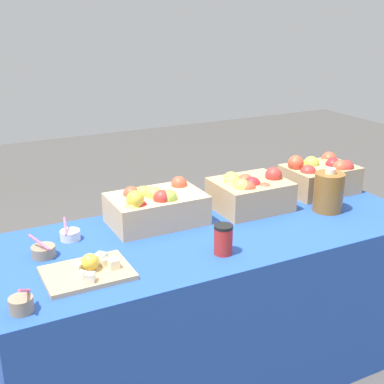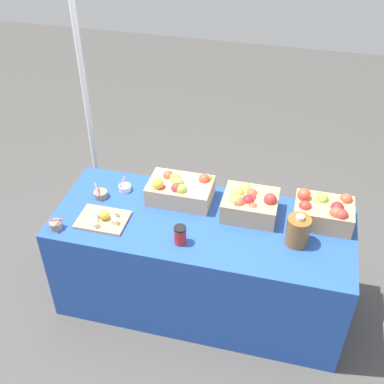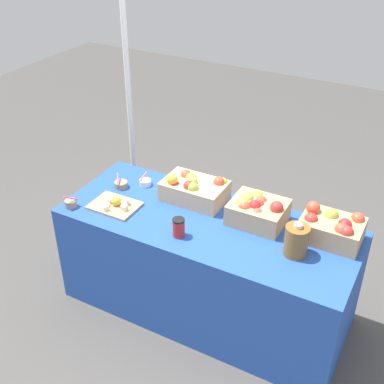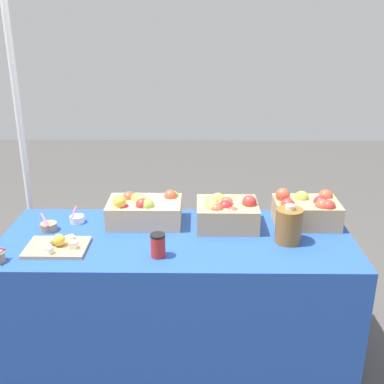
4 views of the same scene
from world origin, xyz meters
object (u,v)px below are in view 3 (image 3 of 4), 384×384
Objects in this scene: sample_bowl_far at (145,182)px; cider_jug at (296,240)px; apple_crate_left at (333,228)px; apple_crate_middle at (257,210)px; cutting_board_front at (115,205)px; sample_bowl_near at (71,203)px; tent_pole at (129,102)px; apple_crate_right at (194,189)px; sample_bowl_mid at (121,184)px; coffee_cup at (179,227)px.

cider_jug is at bearing -11.28° from sample_bowl_far.
apple_crate_left is 0.27m from cider_jug.
cutting_board_front is at bearing -161.61° from apple_crate_middle.
tent_pole is at bearing 100.23° from sample_bowl_near.
apple_crate_left is at bearing 57.07° from cider_jug.
cutting_board_front is 3.46× the size of sample_bowl_far.
apple_crate_right is at bearing 39.00° from cutting_board_front.
apple_crate_middle is 1.21m from sample_bowl_near.
apple_crate_left is 0.47m from apple_crate_middle.
tent_pole reaches higher than apple_crate_left.
sample_bowl_mid is 0.17m from sample_bowl_far.
apple_crate_right is at bearing 105.70° from coffee_cup.
sample_bowl_near is 1.04m from tent_pole.
sample_bowl_far is 0.43× the size of cider_jug.
cider_jug is at bearing -5.56° from sample_bowl_mid.
cider_jug is (1.45, 0.23, 0.07)m from sample_bowl_near.
sample_bowl_near is (-1.60, -0.46, -0.06)m from apple_crate_left.
apple_crate_middle reaches higher than coffee_cup.
apple_crate_right is 4.19× the size of sample_bowl_mid.
sample_bowl_near is at bearing -163.86° from apple_crate_left.
sample_bowl_far reaches higher than cutting_board_front.
sample_bowl_near is 0.51× the size of cider_jug.
apple_crate_left reaches higher than coffee_cup.
sample_bowl_far is (-0.39, 0.00, -0.06)m from apple_crate_right.
tent_pole reaches higher than cider_jug.
apple_crate_middle is 0.37m from cider_jug.
apple_crate_middle is 3.16× the size of sample_bowl_near.
tent_pole is (-1.31, 0.54, 0.27)m from apple_crate_middle.
cutting_board_front is at bearing -93.14° from sample_bowl_far.
sample_bowl_far is at bearing 38.92° from sample_bowl_mid.
apple_crate_left is 0.86× the size of apple_crate_right.
apple_crate_middle is at bearing -175.48° from apple_crate_left.
sample_bowl_far is 0.75m from tent_pole.
apple_crate_left is at bearing 4.52° from apple_crate_middle.
apple_crate_left is 2.96× the size of coffee_cup.
cutting_board_front is at bearing 27.59° from sample_bowl_near.
coffee_cup is (0.52, -0.07, 0.04)m from cutting_board_front.
apple_crate_middle is at bearing -2.76° from sample_bowl_far.
apple_crate_left is at bearing 25.89° from coffee_cup.
apple_crate_left reaches higher than cutting_board_front.
sample_bowl_far is at bearing 168.72° from cider_jug.
apple_crate_left is 1.32m from sample_bowl_far.
cutting_board_front is at bearing -141.00° from apple_crate_right.
tent_pole is (-0.43, 0.83, 0.34)m from cutting_board_front.
sample_bowl_far is at bearing 179.64° from apple_crate_right.
coffee_cup is at bearing -165.90° from cider_jug.
apple_crate_right is 1.34× the size of cutting_board_front.
sample_bowl_mid is at bearing -141.08° from sample_bowl_far.
coffee_cup is at bearing -25.04° from sample_bowl_mid.
cider_jug reaches higher than apple_crate_left.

